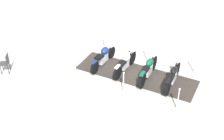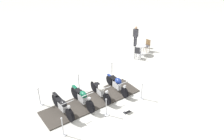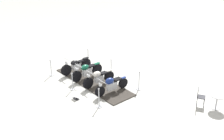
{
  "view_description": "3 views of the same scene",
  "coord_description": "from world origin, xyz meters",
  "px_view_note": "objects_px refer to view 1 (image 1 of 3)",
  "views": [
    {
      "loc": [
        -0.79,
        -11.89,
        8.61
      ],
      "look_at": [
        -1.12,
        -0.44,
        0.58
      ],
      "focal_mm": 49.8,
      "sensor_mm": 36.0,
      "label": 1
    },
    {
      "loc": [
        8.78,
        6.16,
        8.0
      ],
      "look_at": [
        -2.15,
        0.1,
        0.99
      ],
      "focal_mm": 38.01,
      "sensor_mm": 36.0,
      "label": 2
    },
    {
      "loc": [
        -7.09,
        12.78,
        7.45
      ],
      "look_at": [
        -1.16,
        -0.18,
        0.93
      ],
      "focal_mm": 44.06,
      "sensor_mm": 36.0,
      "label": 3
    }
  ],
  "objects_px": {
    "motorcycle_cream": "(125,62)",
    "stanchion_right_front": "(195,67)",
    "stanchion_left_rear": "(76,71)",
    "info_placard": "(133,50)",
    "stanchion_left_mid": "(123,85)",
    "stanchion_left_front": "(177,103)",
    "motorcycle_forest": "(148,69)",
    "stanchion_right_mid": "(147,54)",
    "motorcycle_navy": "(104,56)",
    "stanchion_right_rear": "(105,43)",
    "cafe_chair_across_table": "(6,62)",
    "motorcycle_black": "(173,76)"
  },
  "relations": [
    {
      "from": "motorcycle_navy",
      "to": "stanchion_left_mid",
      "type": "relative_size",
      "value": 1.84
    },
    {
      "from": "stanchion_left_rear",
      "to": "stanchion_right_mid",
      "type": "xyz_separation_m",
      "value": [
        3.39,
        1.56,
        -0.01
      ]
    },
    {
      "from": "stanchion_left_front",
      "to": "stanchion_right_front",
      "type": "distance_m",
      "value": 2.84
    },
    {
      "from": "stanchion_left_mid",
      "to": "stanchion_left_rear",
      "type": "xyz_separation_m",
      "value": [
        -2.19,
        1.02,
        -0.03
      ]
    },
    {
      "from": "motorcycle_cream",
      "to": "cafe_chair_across_table",
      "type": "bearing_deg",
      "value": 120.43
    },
    {
      "from": "motorcycle_forest",
      "to": "stanchion_right_mid",
      "type": "relative_size",
      "value": 2.06
    },
    {
      "from": "stanchion_right_mid",
      "to": "motorcycle_cream",
      "type": "bearing_deg",
      "value": -137.64
    },
    {
      "from": "stanchion_right_rear",
      "to": "info_placard",
      "type": "distance_m",
      "value": 1.52
    },
    {
      "from": "stanchion_right_rear",
      "to": "cafe_chair_across_table",
      "type": "xyz_separation_m",
      "value": [
        -4.54,
        -2.24,
        0.19
      ]
    },
    {
      "from": "motorcycle_black",
      "to": "stanchion_left_rear",
      "type": "distance_m",
      "value": 4.39
    },
    {
      "from": "motorcycle_navy",
      "to": "stanchion_right_mid",
      "type": "distance_m",
      "value": 2.22
    },
    {
      "from": "stanchion_left_mid",
      "to": "stanchion_left_front",
      "type": "distance_m",
      "value": 2.41
    },
    {
      "from": "stanchion_left_rear",
      "to": "cafe_chair_across_table",
      "type": "distance_m",
      "value": 3.36
    },
    {
      "from": "stanchion_right_mid",
      "to": "stanchion_left_mid",
      "type": "bearing_deg",
      "value": -114.99
    },
    {
      "from": "info_placard",
      "to": "cafe_chair_across_table",
      "type": "xyz_separation_m",
      "value": [
        -6.01,
        -2.05,
        0.49
      ]
    },
    {
      "from": "motorcycle_forest",
      "to": "stanchion_right_mid",
      "type": "xyz_separation_m",
      "value": [
        0.06,
        1.5,
        -0.17
      ]
    },
    {
      "from": "motorcycle_forest",
      "to": "stanchion_right_front",
      "type": "xyz_separation_m",
      "value": [
        2.25,
        0.48,
        -0.16
      ]
    },
    {
      "from": "motorcycle_cream",
      "to": "stanchion_right_front",
      "type": "height_order",
      "value": "stanchion_right_front"
    },
    {
      "from": "stanchion_right_front",
      "to": "stanchion_left_front",
      "type": "bearing_deg",
      "value": -114.99
    },
    {
      "from": "motorcycle_cream",
      "to": "motorcycle_forest",
      "type": "bearing_deg",
      "value": -87.08
    },
    {
      "from": "stanchion_left_front",
      "to": "stanchion_right_front",
      "type": "xyz_separation_m",
      "value": [
        1.2,
        2.57,
        0.03
      ]
    },
    {
      "from": "stanchion_right_front",
      "to": "stanchion_left_rear",
      "type": "bearing_deg",
      "value": -174.5
    },
    {
      "from": "stanchion_left_rear",
      "to": "info_placard",
      "type": "bearing_deg",
      "value": 41.65
    },
    {
      "from": "stanchion_left_front",
      "to": "stanchion_left_mid",
      "type": "bearing_deg",
      "value": 155.01
    },
    {
      "from": "stanchion_left_mid",
      "to": "stanchion_left_front",
      "type": "height_order",
      "value": "stanchion_left_mid"
    },
    {
      "from": "motorcycle_forest",
      "to": "stanchion_right_front",
      "type": "bearing_deg",
      "value": -54.43
    },
    {
      "from": "motorcycle_cream",
      "to": "stanchion_right_rear",
      "type": "xyz_separation_m",
      "value": [
        -1.08,
        2.03,
        -0.15
      ]
    },
    {
      "from": "stanchion_right_front",
      "to": "cafe_chair_across_table",
      "type": "distance_m",
      "value": 8.91
    },
    {
      "from": "motorcycle_forest",
      "to": "stanchion_right_rear",
      "type": "relative_size",
      "value": 1.99
    },
    {
      "from": "stanchion_right_front",
      "to": "cafe_chair_across_table",
      "type": "xyz_separation_m",
      "value": [
        -8.91,
        -0.2,
        0.2
      ]
    },
    {
      "from": "stanchion_left_mid",
      "to": "stanchion_left_rear",
      "type": "bearing_deg",
      "value": 155.01
    },
    {
      "from": "stanchion_right_front",
      "to": "motorcycle_forest",
      "type": "bearing_deg",
      "value": -167.83
    },
    {
      "from": "cafe_chair_across_table",
      "to": "info_placard",
      "type": "bearing_deg",
      "value": -166.27
    },
    {
      "from": "motorcycle_navy",
      "to": "stanchion_right_rear",
      "type": "distance_m",
      "value": 1.54
    },
    {
      "from": "info_placard",
      "to": "stanchion_right_rear",
      "type": "bearing_deg",
      "value": -162.49
    },
    {
      "from": "motorcycle_black",
      "to": "stanchion_left_rear",
      "type": "bearing_deg",
      "value": 107.29
    },
    {
      "from": "stanchion_left_mid",
      "to": "stanchion_right_rear",
      "type": "height_order",
      "value": "stanchion_left_mid"
    },
    {
      "from": "stanchion_left_rear",
      "to": "stanchion_left_front",
      "type": "bearing_deg",
      "value": -24.99
    },
    {
      "from": "stanchion_right_rear",
      "to": "stanchion_left_mid",
      "type": "bearing_deg",
      "value": -74.65
    },
    {
      "from": "motorcycle_navy",
      "to": "stanchion_right_front",
      "type": "xyz_separation_m",
      "value": [
        4.34,
        -0.51,
        -0.17
      ]
    },
    {
      "from": "motorcycle_cream",
      "to": "stanchion_right_mid",
      "type": "height_order",
      "value": "stanchion_right_mid"
    },
    {
      "from": "stanchion_left_mid",
      "to": "stanchion_right_mid",
      "type": "height_order",
      "value": "stanchion_left_mid"
    },
    {
      "from": "motorcycle_cream",
      "to": "stanchion_left_rear",
      "type": "xyz_separation_m",
      "value": [
        -2.28,
        -0.55,
        -0.16
      ]
    },
    {
      "from": "stanchion_left_mid",
      "to": "stanchion_right_mid",
      "type": "bearing_deg",
      "value": 65.01
    },
    {
      "from": "stanchion_left_mid",
      "to": "stanchion_right_front",
      "type": "height_order",
      "value": "stanchion_left_mid"
    },
    {
      "from": "motorcycle_cream",
      "to": "stanchion_right_rear",
      "type": "height_order",
      "value": "stanchion_right_rear"
    },
    {
      "from": "stanchion_left_rear",
      "to": "info_placard",
      "type": "distance_m",
      "value": 3.59
    },
    {
      "from": "motorcycle_forest",
      "to": "motorcycle_navy",
      "type": "xyz_separation_m",
      "value": [
        -2.09,
        0.99,
        0.01
      ]
    },
    {
      "from": "motorcycle_cream",
      "to": "motorcycle_black",
      "type": "bearing_deg",
      "value": -87.07
    },
    {
      "from": "stanchion_left_mid",
      "to": "stanchion_right_mid",
      "type": "xyz_separation_m",
      "value": [
        1.2,
        2.57,
        -0.04
      ]
    }
  ]
}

